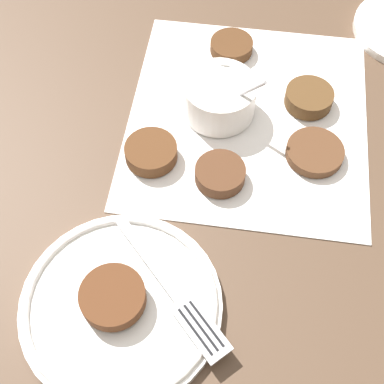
{
  "coord_description": "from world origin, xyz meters",
  "views": [
    {
      "loc": [
        -0.47,
        -0.02,
        0.56
      ],
      "look_at": [
        -0.14,
        0.06,
        0.02
      ],
      "focal_mm": 50.0,
      "sensor_mm": 36.0,
      "label": 1
    }
  ],
  "objects_px": {
    "sauce_bowl": "(219,100)",
    "serving_plate": "(121,304)",
    "fork": "(179,299)",
    "fritter_on_plate": "(113,297)"
  },
  "relations": [
    {
      "from": "sauce_bowl",
      "to": "serving_plate",
      "type": "height_order",
      "value": "sauce_bowl"
    },
    {
      "from": "serving_plate",
      "to": "fork",
      "type": "relative_size",
      "value": 1.37
    },
    {
      "from": "fritter_on_plate",
      "to": "sauce_bowl",
      "type": "bearing_deg",
      "value": -10.33
    },
    {
      "from": "fork",
      "to": "serving_plate",
      "type": "bearing_deg",
      "value": 104.47
    },
    {
      "from": "serving_plate",
      "to": "fritter_on_plate",
      "type": "xyz_separation_m",
      "value": [
        0.0,
        0.01,
        0.02
      ]
    },
    {
      "from": "fritter_on_plate",
      "to": "serving_plate",
      "type": "bearing_deg",
      "value": -90.26
    },
    {
      "from": "fork",
      "to": "fritter_on_plate",
      "type": "bearing_deg",
      "value": 103.03
    },
    {
      "from": "serving_plate",
      "to": "fork",
      "type": "height_order",
      "value": "fork"
    },
    {
      "from": "serving_plate",
      "to": "fritter_on_plate",
      "type": "bearing_deg",
      "value": 89.74
    },
    {
      "from": "sauce_bowl",
      "to": "fritter_on_plate",
      "type": "bearing_deg",
      "value": 169.67
    }
  ]
}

